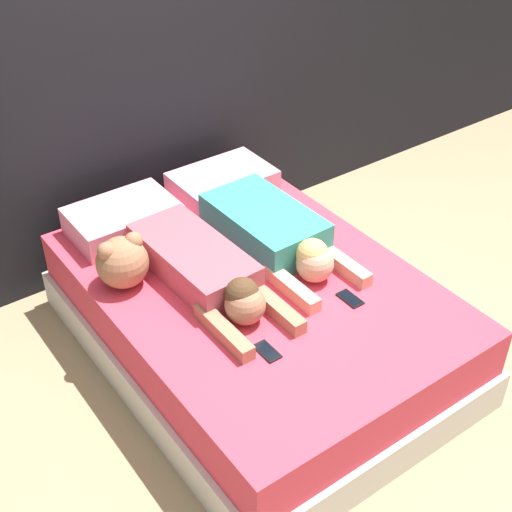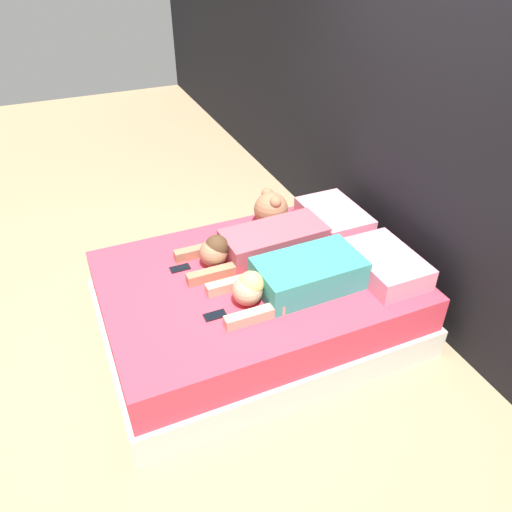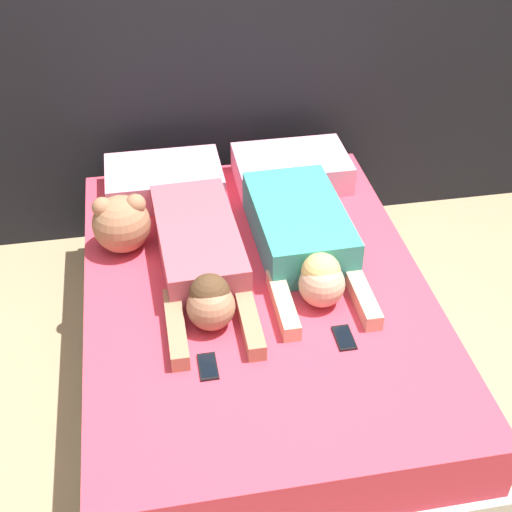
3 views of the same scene
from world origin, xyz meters
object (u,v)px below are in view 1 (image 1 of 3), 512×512
Objects in this scene: pillow_head_left at (123,219)px; cell_phone_left at (267,351)px; plush_toy at (122,261)px; cell_phone_right at (350,299)px; pillow_head_right at (223,183)px; person_left at (206,271)px; bed at (256,317)px; person_right at (275,233)px.

cell_phone_left is at bearing -87.07° from pillow_head_left.
cell_phone_left is 0.87m from plush_toy.
pillow_head_right is at bearing 87.75° from cell_phone_right.
plush_toy is at bearing -153.98° from pillow_head_right.
person_left is 0.41m from plush_toy.
pillow_head_right is at bearing 64.48° from cell_phone_left.
cell_phone_right is at bearing -62.74° from pillow_head_left.
bed is 0.41m from person_left.
pillow_head_right is (0.33, 0.78, 0.32)m from bed.
cell_phone_left is (-0.59, -1.23, -0.07)m from pillow_head_right.
person_right is (0.24, 0.17, 0.34)m from bed.
pillow_head_left reaches higher than bed.
pillow_head_left is 4.21× the size of cell_phone_left.
pillow_head_right is 0.86m from person_left.
pillow_head_right is at bearing 0.00° from pillow_head_left.
plush_toy reaches higher than pillow_head_right.
cell_phone_left is (-0.50, -0.61, -0.09)m from person_right.
bed is at bearing -145.64° from person_right.
plush_toy is (-0.54, 0.36, 0.38)m from bed.
person_right is at bearing 34.36° from bed.
plush_toy is (-0.79, 0.19, 0.04)m from person_right.
cell_phone_left is (0.06, -1.23, -0.07)m from pillow_head_left.
pillow_head_left reaches higher than cell_phone_left.
bed is 0.91m from pillow_head_right.
bed is at bearing 125.65° from cell_phone_right.
cell_phone_right is at bearing -54.35° from bed.
person_right is at bearing 6.58° from person_left.
person_right is at bearing -47.46° from pillow_head_left.
bed is at bearing -27.28° from person_left.
pillow_head_left is at bearing 92.93° from cell_phone_left.
bed is 0.76m from plush_toy.
bed is at bearing -112.54° from pillow_head_right.
cell_phone_left is 1.00× the size of cell_phone_right.
pillow_head_left is 1.00× the size of pillow_head_right.
pillow_head_left is 2.09× the size of plush_toy.
plush_toy is (-0.82, 0.75, 0.13)m from cell_phone_right.
cell_phone_right is (0.28, -0.39, 0.25)m from bed.
plush_toy reaches higher than pillow_head_left.
pillow_head_left is 1.32m from cell_phone_right.
plush_toy is (-0.28, 0.81, 0.13)m from cell_phone_left.
pillow_head_left is at bearing 99.07° from person_left.
plush_toy reaches higher than person_right.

